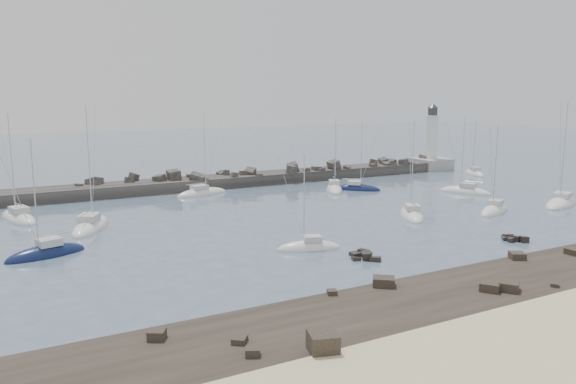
# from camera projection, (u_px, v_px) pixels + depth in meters

# --- Properties ---
(ground) EXTENTS (400.00, 400.00, 0.00)m
(ground) POSITION_uv_depth(u_px,v_px,m) (350.00, 233.00, 64.37)
(ground) COLOR #485B71
(ground) RESTS_ON ground
(rock_shelf) EXTENTS (140.00, 12.21, 1.99)m
(rock_shelf) POSITION_uv_depth(u_px,v_px,m) (504.00, 292.00, 45.19)
(rock_shelf) COLOR black
(rock_shelf) RESTS_ON ground
(rock_cluster_near) EXTENTS (3.43, 4.03, 1.52)m
(rock_cluster_near) POSITION_uv_depth(u_px,v_px,m) (364.00, 257.00, 55.07)
(rock_cluster_near) COLOR black
(rock_cluster_near) RESTS_ON ground
(rock_cluster_far) EXTENTS (2.24, 2.83, 1.19)m
(rock_cluster_far) POSITION_uv_depth(u_px,v_px,m) (513.00, 239.00, 61.20)
(rock_cluster_far) COLOR black
(rock_cluster_far) RESTS_ON ground
(breakwater) EXTENTS (115.00, 7.00, 5.07)m
(breakwater) POSITION_uv_depth(u_px,v_px,m) (186.00, 188.00, 93.87)
(breakwater) COLOR #2F2C29
(breakwater) RESTS_ON ground
(lighthouse) EXTENTS (7.00, 7.00, 14.60)m
(lighthouse) POSITION_uv_depth(u_px,v_px,m) (431.00, 155.00, 118.83)
(lighthouse) COLOR gray
(lighthouse) RESTS_ON ground
(sailboat_1) EXTENTS (5.27, 9.65, 14.61)m
(sailboat_1) POSITION_uv_depth(u_px,v_px,m) (19.00, 219.00, 71.16)
(sailboat_1) COLOR white
(sailboat_1) RESTS_ON ground
(sailboat_2) EXTENTS (8.22, 4.49, 12.62)m
(sailboat_2) POSITION_uv_depth(u_px,v_px,m) (46.00, 255.00, 55.32)
(sailboat_2) COLOR #101A42
(sailboat_2) RESTS_ON ground
(sailboat_3) EXTENTS (7.20, 10.29, 15.69)m
(sailboat_3) POSITION_uv_depth(u_px,v_px,m) (91.00, 227.00, 66.64)
(sailboat_3) COLOR white
(sailboat_3) RESTS_ON ground
(sailboat_4) EXTENTS (9.26, 4.50, 13.93)m
(sailboat_4) POSITION_uv_depth(u_px,v_px,m) (202.00, 194.00, 89.06)
(sailboat_4) COLOR white
(sailboat_4) RESTS_ON ground
(sailboat_5) EXTENTS (6.95, 4.12, 10.63)m
(sailboat_5) POSITION_uv_depth(u_px,v_px,m) (309.00, 248.00, 57.69)
(sailboat_5) COLOR white
(sailboat_5) RESTS_ON ground
(sailboat_6) EXTENTS (6.04, 8.38, 12.99)m
(sailboat_6) POSITION_uv_depth(u_px,v_px,m) (334.00, 190.00, 92.85)
(sailboat_6) COLOR white
(sailboat_6) RESTS_ON ground
(sailboat_7) EXTENTS (6.68, 8.75, 13.63)m
(sailboat_7) POSITION_uv_depth(u_px,v_px,m) (412.00, 216.00, 73.11)
(sailboat_7) COLOR white
(sailboat_7) RESTS_ON ground
(sailboat_8) EXTENTS (7.36, 7.32, 12.50)m
(sailboat_8) POSITION_uv_depth(u_px,v_px,m) (357.00, 189.00, 93.42)
(sailboat_8) COLOR #101A42
(sailboat_8) RESTS_ON ground
(sailboat_9) EXTENTS (8.35, 5.56, 12.81)m
(sailboat_9) POSITION_uv_depth(u_px,v_px,m) (494.00, 211.00, 75.79)
(sailboat_9) COLOR white
(sailboat_9) RESTS_ON ground
(sailboat_10) EXTENTS (5.87, 8.61, 13.17)m
(sailboat_10) POSITION_uv_depth(u_px,v_px,m) (465.00, 192.00, 90.57)
(sailboat_10) COLOR white
(sailboat_10) RESTS_ON ground
(sailboat_11) EXTENTS (10.64, 6.74, 15.97)m
(sailboat_11) POSITION_uv_depth(u_px,v_px,m) (561.00, 204.00, 80.80)
(sailboat_11) COLOR white
(sailboat_11) RESTS_ON ground
(sailboat_12) EXTENTS (4.57, 7.35, 11.38)m
(sailboat_12) POSITION_uv_depth(u_px,v_px,m) (474.00, 174.00, 110.85)
(sailboat_12) COLOR white
(sailboat_12) RESTS_ON ground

